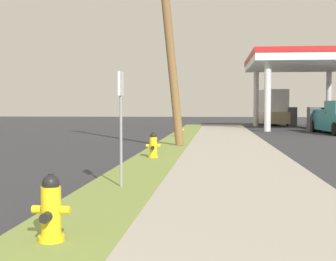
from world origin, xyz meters
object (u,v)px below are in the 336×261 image
object	(u,v)px
fire_hydrant_nearest	(51,212)
fire_hydrant_second	(153,147)
car_black_by_near_pump	(325,119)
fire_hydrant_third	(180,130)
utility_pole_midground	(166,4)
truck_tan_at_forecourt	(271,108)
street_sign_post	(121,105)

from	to	relation	value
fire_hydrant_nearest	fire_hydrant_second	xyz separation A→B (m)	(-0.01, 8.93, 0.00)
fire_hydrant_nearest	car_black_by_near_pump	size ratio (longest dim) A/B	0.16
fire_hydrant_nearest	fire_hydrant_third	xyz separation A→B (m)	(0.03, 19.13, 0.00)
utility_pole_midground	truck_tan_at_forecourt	xyz separation A→B (m)	(6.79, 25.88, -3.91)
fire_hydrant_nearest	fire_hydrant_third	bearing A→B (deg)	89.92
fire_hydrant_nearest	car_black_by_near_pump	xyz separation A→B (m)	(9.87, 31.86, 0.28)
fire_hydrant_second	fire_hydrant_third	world-z (taller)	same
fire_hydrant_third	car_black_by_near_pump	xyz separation A→B (m)	(9.85, 12.73, 0.28)
street_sign_post	car_black_by_near_pump	distance (m)	29.81
fire_hydrant_third	truck_tan_at_forecourt	xyz separation A→B (m)	(6.71, 19.72, 1.04)
fire_hydrant_nearest	truck_tan_at_forecourt	size ratio (longest dim) A/B	0.11
street_sign_post	car_black_by_near_pump	world-z (taller)	street_sign_post
car_black_by_near_pump	utility_pole_midground	bearing A→B (deg)	-117.72
street_sign_post	truck_tan_at_forecourt	size ratio (longest dim) A/B	0.32
car_black_by_near_pump	truck_tan_at_forecourt	world-z (taller)	truck_tan_at_forecourt
fire_hydrant_nearest	utility_pole_midground	distance (m)	13.89
street_sign_post	car_black_by_near_pump	bearing A→B (deg)	70.76
fire_hydrant_second	street_sign_post	distance (m)	5.34
street_sign_post	fire_hydrant_third	bearing A→B (deg)	90.10
fire_hydrant_second	truck_tan_at_forecourt	xyz separation A→B (m)	(6.75, 29.92, 1.04)
street_sign_post	car_black_by_near_pump	size ratio (longest dim) A/B	0.46
utility_pole_midground	truck_tan_at_forecourt	bearing A→B (deg)	75.31
fire_hydrant_nearest	street_sign_post	distance (m)	3.91
fire_hydrant_third	car_black_by_near_pump	distance (m)	16.10
fire_hydrant_nearest	utility_pole_midground	size ratio (longest dim) A/B	0.07
fire_hydrant_nearest	fire_hydrant_second	world-z (taller)	same
car_black_by_near_pump	truck_tan_at_forecourt	xyz separation A→B (m)	(-3.14, 6.99, 0.77)
fire_hydrant_second	utility_pole_midground	bearing A→B (deg)	90.56
street_sign_post	truck_tan_at_forecourt	distance (m)	35.75
fire_hydrant_third	fire_hydrant_nearest	bearing A→B (deg)	-90.08
utility_pole_midground	street_sign_post	distance (m)	9.98
street_sign_post	utility_pole_midground	bearing A→B (deg)	90.65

